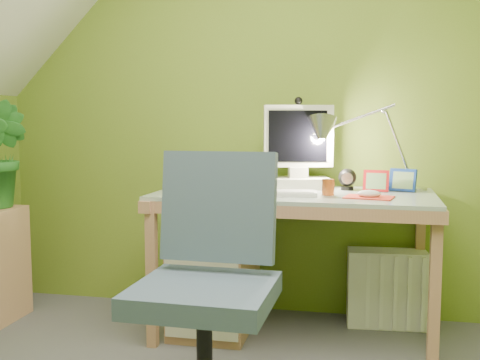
% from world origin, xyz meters
% --- Properties ---
extents(wall_back, '(3.20, 0.01, 2.40)m').
position_xyz_m(wall_back, '(0.00, 1.60, 1.20)').
color(wall_back, olive).
rests_on(wall_back, floor).
extents(desk, '(1.45, 0.76, 0.77)m').
position_xyz_m(desk, '(0.24, 1.23, 0.38)').
color(desk, tan).
rests_on(desk, floor).
extents(monitor, '(0.46, 0.33, 0.57)m').
position_xyz_m(monitor, '(0.24, 1.41, 1.05)').
color(monitor, silver).
rests_on(monitor, desk).
extents(speaker_left, '(0.10, 0.10, 0.13)m').
position_xyz_m(speaker_left, '(-0.03, 1.39, 0.83)').
color(speaker_left, black).
rests_on(speaker_left, desk).
extents(speaker_right, '(0.11, 0.11, 0.12)m').
position_xyz_m(speaker_right, '(0.51, 1.39, 0.83)').
color(speaker_right, black).
rests_on(speaker_right, desk).
extents(keyboard, '(0.43, 0.17, 0.02)m').
position_xyz_m(keyboard, '(0.16, 1.09, 0.78)').
color(keyboard, white).
rests_on(keyboard, desk).
extents(mousepad, '(0.25, 0.20, 0.01)m').
position_xyz_m(mousepad, '(0.62, 1.09, 0.77)').
color(mousepad, red).
rests_on(mousepad, desk).
extents(mouse, '(0.12, 0.09, 0.04)m').
position_xyz_m(mouse, '(0.62, 1.09, 0.79)').
color(mouse, white).
rests_on(mouse, mousepad).
extents(amber_tumbler, '(0.07, 0.07, 0.08)m').
position_xyz_m(amber_tumbler, '(0.42, 1.15, 0.81)').
color(amber_tumbler, '#974416').
rests_on(amber_tumbler, desk).
extents(candle_cluster, '(0.18, 0.16, 0.11)m').
position_xyz_m(candle_cluster, '(-0.36, 1.24, 0.82)').
color(candle_cluster, '#D24912').
rests_on(candle_cluster, desk).
extents(photo_frame_red, '(0.13, 0.04, 0.11)m').
position_xyz_m(photo_frame_red, '(0.66, 1.35, 0.82)').
color(photo_frame_red, red).
rests_on(photo_frame_red, desk).
extents(photo_frame_blue, '(0.14, 0.07, 0.12)m').
position_xyz_m(photo_frame_blue, '(0.80, 1.39, 0.83)').
color(photo_frame_blue, navy).
rests_on(photo_frame_blue, desk).
extents(photo_frame_green, '(0.14, 0.05, 0.12)m').
position_xyz_m(photo_frame_green, '(-0.16, 1.37, 0.82)').
color(photo_frame_green, '#ACD793').
rests_on(photo_frame_green, desk).
extents(desk_lamp, '(0.65, 0.36, 0.66)m').
position_xyz_m(desk_lamp, '(0.69, 1.41, 1.09)').
color(desk_lamp, '#ABABAF').
rests_on(desk_lamp, desk).
extents(task_chair, '(0.59, 0.59, 1.04)m').
position_xyz_m(task_chair, '(0.02, 0.27, 0.52)').
color(task_chair, '#405268').
rests_on(task_chair, floor).
extents(radiator, '(0.44, 0.20, 0.43)m').
position_xyz_m(radiator, '(0.74, 1.46, 0.21)').
color(radiator, silver).
rests_on(radiator, floor).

